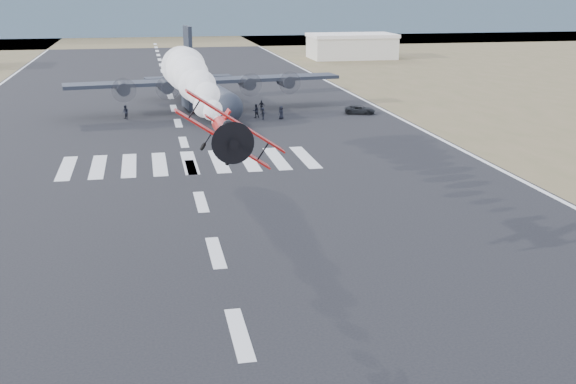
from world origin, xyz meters
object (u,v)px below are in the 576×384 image
object	(u,v)px
support_vehicle	(360,110)
hangar_right	(352,46)
crew_c	(263,113)
aerobatic_biplane	(226,132)
crew_e	(281,112)
crew_a	(231,111)
transport_aircraft	(204,89)
crew_h	(125,112)
crew_b	(256,111)
crew_d	(261,106)
crew_g	(225,106)
crew_f	(208,114)

from	to	relation	value
support_vehicle	hangar_right	bearing A→B (deg)	4.66
crew_c	aerobatic_biplane	bearing A→B (deg)	-26.95
crew_c	crew_e	distance (m)	2.48
crew_a	transport_aircraft	bearing A→B (deg)	6.52
support_vehicle	crew_h	world-z (taller)	crew_h
transport_aircraft	aerobatic_biplane	bearing A→B (deg)	-100.71
crew_a	crew_b	distance (m)	3.39
hangar_right	crew_d	size ratio (longest dim) A/B	13.05
support_vehicle	crew_a	size ratio (longest dim) A/B	2.25
crew_d	crew_h	bearing A→B (deg)	-150.42
hangar_right	transport_aircraft	xyz separation A→B (m)	(-41.74, -67.93, -0.12)
transport_aircraft	support_vehicle	size ratio (longest dim) A/B	9.23
crew_g	crew_a	bearing A→B (deg)	-72.61
hangar_right	crew_e	xyz separation A→B (m)	(-32.29, -77.70, -2.12)
crew_a	crew_e	xyz separation A→B (m)	(6.48, -2.38, -0.05)
hangar_right	crew_e	bearing A→B (deg)	-112.57
crew_c	crew_f	world-z (taller)	crew_f
hangar_right	aerobatic_biplane	distance (m)	139.50
transport_aircraft	hangar_right	bearing A→B (deg)	51.28
crew_c	hangar_right	bearing A→B (deg)	140.32
aerobatic_biplane	crew_a	size ratio (longest dim) A/B	3.09
hangar_right	crew_c	world-z (taller)	hangar_right
aerobatic_biplane	transport_aircraft	xyz separation A→B (m)	(3.97, 63.71, -6.43)
crew_c	crew_b	bearing A→B (deg)	-171.29
crew_c	crew_d	xyz separation A→B (m)	(0.88, 6.33, -0.02)
crew_g	crew_h	distance (m)	13.90
transport_aircraft	crew_a	distance (m)	8.20
hangar_right	crew_a	distance (m)	84.74
support_vehicle	crew_d	size ratio (longest dim) A/B	2.68
support_vehicle	crew_h	xyz separation A→B (m)	(-31.95, 2.14, 0.35)
crew_a	crew_e	world-z (taller)	crew_a
support_vehicle	aerobatic_biplane	bearing A→B (deg)	175.88
crew_h	crew_c	bearing A→B (deg)	47.32
support_vehicle	crew_c	bearing A→B (deg)	116.56
crew_e	crew_h	size ratio (longest dim) A/B	0.95
crew_d	crew_c	bearing A→B (deg)	-76.07
crew_b	crew_e	world-z (taller)	crew_b
crew_a	aerobatic_biplane	bearing A→B (deg)	157.55
support_vehicle	crew_g	size ratio (longest dim) A/B	2.36
aerobatic_biplane	crew_f	world-z (taller)	aerobatic_biplane
hangar_right	crew_c	distance (m)	84.93
crew_b	aerobatic_biplane	bearing A→B (deg)	69.03
hangar_right	crew_a	bearing A→B (deg)	-117.23
crew_c	crew_e	bearing A→B (deg)	68.85
crew_a	crew_c	world-z (taller)	crew_a
support_vehicle	crew_d	bearing A→B (deg)	90.21
hangar_right	transport_aircraft	distance (m)	79.73
crew_c	crew_g	xyz separation A→B (m)	(-4.34, 6.55, 0.09)
crew_f	crew_g	size ratio (longest dim) A/B	0.91
transport_aircraft	crew_c	world-z (taller)	transport_aircraft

